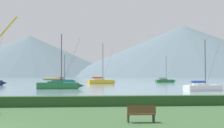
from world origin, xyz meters
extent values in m
cube|color=gray|center=(0.00, 137.00, 0.00)|extent=(320.00, 246.00, 0.00)
cube|color=#284C23|center=(0.00, 11.00, 0.42)|extent=(80.00, 1.20, 0.83)
cube|color=#236B38|center=(1.05, 42.82, 0.58)|extent=(7.50, 2.90, 1.16)
cone|color=#236B38|center=(5.27, 43.03, 0.58)|extent=(1.31, 1.05, 0.99)
cube|color=#206032|center=(0.63, 42.80, 1.01)|extent=(2.83, 1.91, 0.74)
cylinder|color=#333338|center=(1.69, 42.85, 5.35)|extent=(0.15, 0.15, 9.42)
cylinder|color=#333338|center=(0.03, 42.77, 1.80)|extent=(3.33, 0.29, 0.13)
cylinder|color=tan|center=(0.03, 42.77, 1.80)|extent=(2.84, 0.60, 0.46)
cylinder|color=#333338|center=(3.43, 42.94, 5.11)|extent=(3.51, 0.21, 8.96)
cube|color=#19707A|center=(-0.70, 84.03, 0.52)|extent=(6.70, 2.51, 1.04)
cone|color=#19707A|center=(3.09, 84.17, 0.52)|extent=(1.17, 0.93, 0.89)
cube|color=#16646E|center=(-1.08, 84.02, 0.90)|extent=(2.52, 1.68, 0.66)
cylinder|color=#333338|center=(-0.13, 84.06, 4.70)|extent=(0.13, 0.13, 8.26)
cylinder|color=#333338|center=(-1.62, 84.00, 1.61)|extent=(2.98, 0.22, 0.11)
cylinder|color=red|center=(-1.62, 84.00, 1.61)|extent=(2.55, 0.51, 0.42)
cylinder|color=#333338|center=(1.43, 84.11, 4.49)|extent=(3.15, 0.14, 7.86)
cube|color=white|center=(24.63, 33.49, 0.47)|extent=(6.29, 3.31, 0.94)
cone|color=white|center=(27.97, 34.24, 0.47)|extent=(1.18, 1.00, 0.80)
cube|color=silver|center=(24.30, 33.41, 0.82)|extent=(2.48, 1.89, 0.60)
cylinder|color=#333338|center=(25.13, 33.60, 4.37)|extent=(0.12, 0.12, 7.70)
cylinder|color=#333338|center=(23.82, 33.30, 1.46)|extent=(2.65, 0.69, 0.10)
cylinder|color=#2847A3|center=(23.82, 33.30, 1.46)|extent=(2.32, 0.87, 0.38)
cylinder|color=#333338|center=(26.51, 33.91, 4.17)|extent=(2.78, 0.65, 7.32)
cone|color=navy|center=(-13.04, 61.75, 0.63)|extent=(1.44, 1.16, 1.07)
cube|color=#236B38|center=(32.79, 87.39, 0.48)|extent=(6.20, 2.65, 0.95)
cone|color=#236B38|center=(36.21, 87.73, 0.48)|extent=(1.11, 0.90, 0.80)
cube|color=#206032|center=(32.45, 87.36, 0.82)|extent=(2.37, 1.66, 0.60)
cylinder|color=#333338|center=(33.30, 87.44, 4.71)|extent=(0.12, 0.12, 8.37)
cylinder|color=#333338|center=(31.95, 87.31, 1.47)|extent=(2.71, 0.37, 0.10)
cylinder|color=gray|center=(31.95, 87.31, 1.47)|extent=(2.33, 0.60, 0.38)
cylinder|color=#333338|center=(34.71, 87.58, 4.50)|extent=(2.85, 0.31, 7.96)
cube|color=gold|center=(10.61, 72.71, 0.57)|extent=(7.52, 4.07, 1.12)
cone|color=gold|center=(14.58, 73.68, 0.57)|extent=(1.42, 1.22, 0.95)
cube|color=gold|center=(10.22, 72.62, 0.97)|extent=(2.98, 2.29, 0.71)
cylinder|color=#333338|center=(11.21, 72.86, 6.01)|extent=(0.14, 0.14, 10.79)
cylinder|color=#333338|center=(9.65, 72.48, 1.74)|extent=(3.15, 0.88, 0.12)
cylinder|color=red|center=(9.65, 72.48, 1.74)|extent=(2.76, 1.08, 0.45)
cylinder|color=#333338|center=(12.84, 73.26, 5.74)|extent=(3.31, 0.83, 10.26)
cube|color=brown|center=(8.74, 1.89, 0.45)|extent=(1.56, 0.47, 0.06)
cube|color=brown|center=(8.74, 1.70, 0.73)|extent=(1.55, 0.15, 0.45)
cylinder|color=#333338|center=(9.44, 2.04, 0.23)|extent=(0.08, 0.08, 0.45)
cylinder|color=#333338|center=(8.05, 2.06, 0.23)|extent=(0.08, 0.08, 0.45)
cylinder|color=#333338|center=(9.44, 1.71, 0.23)|extent=(0.08, 0.08, 0.45)
cylinder|color=#333338|center=(8.04, 1.73, 0.23)|extent=(0.08, 0.08, 0.45)
cube|color=gold|center=(-14.59, 69.91, 14.74)|extent=(5.69, 0.36, 6.77)
cone|color=slate|center=(-59.52, 376.59, 25.30)|extent=(230.12, 230.12, 50.60)
cone|color=slate|center=(124.46, 346.29, 30.43)|extent=(288.28, 288.28, 60.86)
cone|color=#4C6070|center=(145.81, 397.75, 26.71)|extent=(241.41, 241.41, 53.43)
camera|label=1|loc=(5.59, -15.00, 2.60)|focal=50.33mm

